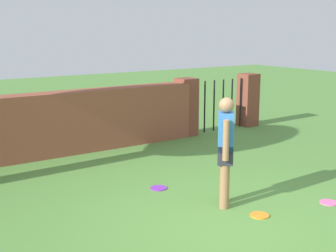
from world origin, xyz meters
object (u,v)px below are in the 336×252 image
object	(u,v)px
frisbee_orange	(260,215)
frisbee_pink	(329,203)
person	(225,147)
frisbee_purple	(159,188)

from	to	relation	value
frisbee_orange	frisbee_pink	bearing A→B (deg)	-10.75
frisbee_pink	person	bearing A→B (deg)	149.22
frisbee_purple	frisbee_orange	distance (m)	1.83
frisbee_purple	frisbee_pink	bearing A→B (deg)	-47.80
frisbee_orange	frisbee_pink	distance (m)	1.24
person	frisbee_orange	size ratio (longest dim) A/B	6.00
person	frisbee_pink	xyz separation A→B (m)	(1.37, -0.82, -0.89)
person	frisbee_orange	distance (m)	1.08
person	frisbee_pink	size ratio (longest dim) A/B	6.00
person	frisbee_pink	distance (m)	1.83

